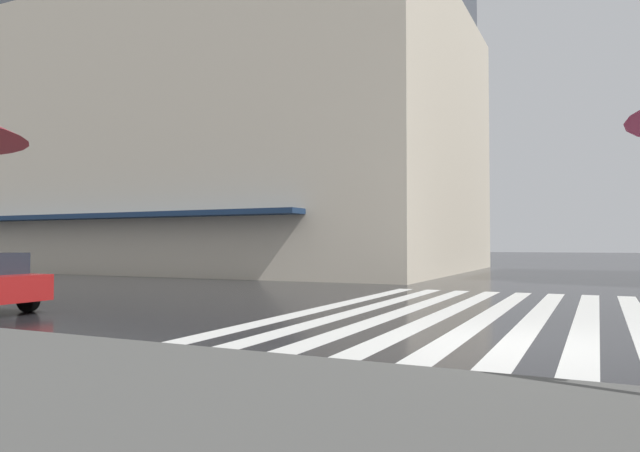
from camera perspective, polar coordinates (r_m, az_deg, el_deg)
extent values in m
plane|color=black|center=(10.16, 18.72, -10.79)|extent=(220.00, 220.00, 0.00)
cube|color=silver|center=(14.08, 28.45, -8.10)|extent=(13.00, 0.50, 0.01)
cube|color=silver|center=(14.06, 24.34, -8.16)|extent=(13.00, 0.50, 0.01)
cube|color=silver|center=(14.12, 20.24, -8.19)|extent=(13.00, 0.50, 0.01)
cube|color=silver|center=(14.24, 16.19, -8.17)|extent=(13.00, 0.50, 0.01)
cube|color=silver|center=(14.43, 12.22, -8.11)|extent=(13.00, 0.50, 0.01)
cube|color=silver|center=(14.69, 8.38, -8.02)|extent=(13.00, 0.50, 0.01)
cube|color=silver|center=(15.01, 4.69, -7.90)|extent=(13.00, 0.50, 0.01)
cube|color=silver|center=(15.39, 1.17, -7.75)|extent=(13.00, 0.50, 0.01)
cube|color=beige|center=(39.41, -8.60, 7.18)|extent=(19.68, 29.82, 15.42)
cube|color=#474C56|center=(41.91, -8.54, 19.99)|extent=(17.71, 28.62, 3.39)
cube|color=#192D4C|center=(30.86, -19.51, 0.93)|extent=(1.20, 20.87, 0.24)
cylinder|color=black|center=(15.81, -26.34, -6.30)|extent=(0.20, 0.62, 0.62)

